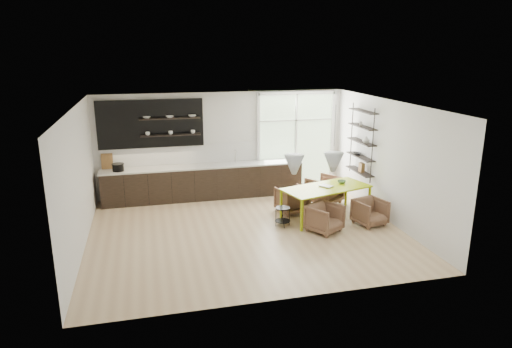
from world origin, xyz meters
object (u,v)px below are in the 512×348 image
at_px(armchair_front_right, 370,212).
at_px(wire_stool, 283,214).
at_px(armchair_front_left, 325,218).
at_px(armchair_back_left, 292,200).
at_px(armchair_back_right, 324,190).
at_px(dining_table, 326,189).

bearing_deg(armchair_front_right, wire_stool, 153.74).
xyz_separation_m(armchair_front_left, armchair_front_right, (1.21, 0.14, -0.01)).
relative_size(armchair_back_left, armchair_front_right, 1.06).
distance_m(armchair_back_left, armchair_front_left, 1.42).
xyz_separation_m(armchair_front_right, wire_stool, (-2.04, 0.40, -0.01)).
bearing_deg(armchair_back_left, armchair_front_left, 91.25).
bearing_deg(armchair_back_right, armchair_front_left, 35.41).
xyz_separation_m(armchair_back_right, wire_stool, (-1.57, -1.32, -0.07)).
distance_m(dining_table, armchair_front_right, 1.17).
bearing_deg(armchair_back_left, wire_stool, 47.07).
xyz_separation_m(armchair_back_right, armchair_front_right, (0.47, -1.72, -0.06)).
xyz_separation_m(armchair_back_left, armchair_front_right, (1.53, -1.25, -0.02)).
xyz_separation_m(dining_table, wire_stool, (-1.19, -0.29, -0.44)).
relative_size(armchair_front_left, armchair_front_right, 1.04).
distance_m(armchair_back_right, armchair_front_right, 1.79).
relative_size(armchair_back_right, armchair_front_left, 1.15).
height_order(dining_table, armchair_back_left, dining_table).
bearing_deg(armchair_back_right, armchair_front_right, 72.35).
xyz_separation_m(armchair_front_left, wire_stool, (-0.83, 0.54, -0.03)).
relative_size(armchair_back_left, armchair_front_left, 1.02).
distance_m(dining_table, armchair_front_left, 0.99).
distance_m(armchair_front_left, wire_stool, 0.99).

